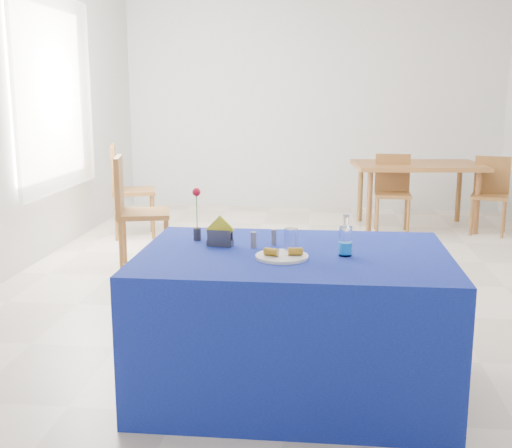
{
  "coord_description": "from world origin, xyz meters",
  "views": [
    {
      "loc": [
        0.16,
        -5.22,
        1.58
      ],
      "look_at": [
        -0.17,
        -2.07,
        0.92
      ],
      "focal_mm": 45.0,
      "sensor_mm": 36.0,
      "label": 1
    }
  ],
  "objects": [
    {
      "name": "plate",
      "position": [
        -0.04,
        -2.13,
        0.77
      ],
      "size": [
        0.27,
        0.27,
        0.01
      ],
      "primitive_type": "cylinder",
      "color": "silver",
      "rests_on": "blue_table"
    },
    {
      "name": "drinking_glass",
      "position": [
        0.0,
        -2.03,
        0.82
      ],
      "size": [
        0.07,
        0.07,
        0.13
      ],
      "primitive_type": "cylinder",
      "color": "white",
      "rests_on": "blue_table"
    },
    {
      "name": "banana_pieces",
      "position": [
        -0.03,
        -2.13,
        0.79
      ],
      "size": [
        0.2,
        0.08,
        0.04
      ],
      "color": "yellow",
      "rests_on": "plate"
    },
    {
      "name": "chair_win_b",
      "position": [
        -1.98,
        1.5,
        0.58
      ],
      "size": [
        0.56,
        0.56,
        1.01
      ],
      "rotation": [
        0.0,
        0.0,
        1.87
      ],
      "color": "brown",
      "rests_on": "floor"
    },
    {
      "name": "window_pane",
      "position": [
        -2.47,
        0.8,
        1.55
      ],
      "size": [
        0.04,
        1.5,
        1.6
      ],
      "primitive_type": "cube",
      "color": "white",
      "rests_on": "room_shell"
    },
    {
      "name": "salt_shaker",
      "position": [
        -0.2,
        -1.93,
        0.8
      ],
      "size": [
        0.03,
        0.03,
        0.08
      ],
      "primitive_type": "cylinder",
      "color": "slate",
      "rests_on": "blue_table"
    },
    {
      "name": "curtain",
      "position": [
        -2.4,
        0.8,
        1.55
      ],
      "size": [
        0.04,
        1.75,
        1.85
      ],
      "primitive_type": "cube",
      "color": "white",
      "rests_on": "room_shell"
    },
    {
      "name": "rose_vase",
      "position": [
        -0.53,
        -1.78,
        0.9
      ],
      "size": [
        0.05,
        0.05,
        0.3
      ],
      "color": "#28282D",
      "rests_on": "blue_table"
    },
    {
      "name": "pepper_shaker",
      "position": [
        -0.1,
        -1.85,
        0.8
      ],
      "size": [
        0.03,
        0.03,
        0.08
      ],
      "primitive_type": "cylinder",
      "color": "slate",
      "rests_on": "blue_table"
    },
    {
      "name": "chair_win_a",
      "position": [
        -1.51,
        0.23,
        0.59
      ],
      "size": [
        0.55,
        0.55,
        1.02
      ],
      "rotation": [
        0.0,
        0.0,
        1.8
      ],
      "color": "brown",
      "rests_on": "floor"
    },
    {
      "name": "oak_table",
      "position": [
        1.25,
        2.33,
        0.68
      ],
      "size": [
        1.52,
        1.05,
        0.76
      ],
      "color": "#985C2C",
      "rests_on": "floor"
    },
    {
      "name": "floor",
      "position": [
        0.0,
        0.0,
        0.0
      ],
      "size": [
        7.0,
        7.0,
        0.0
      ],
      "primitive_type": "plane",
      "color": "beige",
      "rests_on": "ground"
    },
    {
      "name": "chair_bg_left",
      "position": [
        0.94,
        2.07,
        0.51
      ],
      "size": [
        0.41,
        0.41,
        0.88
      ],
      "rotation": [
        0.0,
        0.0,
        -0.04
      ],
      "color": "brown",
      "rests_on": "floor"
    },
    {
      "name": "water_bottle",
      "position": [
        0.28,
        -2.05,
        0.83
      ],
      "size": [
        0.07,
        0.07,
        0.21
      ],
      "color": "white",
      "rests_on": "blue_table"
    },
    {
      "name": "napkin_holder",
      "position": [
        -0.39,
        -1.9,
        0.81
      ],
      "size": [
        0.15,
        0.07,
        0.17
      ],
      "color": "#36353A",
      "rests_on": "blue_table"
    },
    {
      "name": "room_shell",
      "position": [
        0.0,
        0.0,
        1.75
      ],
      "size": [
        7.0,
        7.0,
        7.0
      ],
      "color": "silver",
      "rests_on": "ground"
    },
    {
      "name": "chair_bg_right",
      "position": [
        2.03,
        2.12,
        0.49
      ],
      "size": [
        0.48,
        0.48,
        0.86
      ],
      "rotation": [
        0.0,
        0.0,
        -0.31
      ],
      "color": "brown",
      "rests_on": "floor"
    },
    {
      "name": "blue_table",
      "position": [
        0.02,
        -2.0,
        0.38
      ],
      "size": [
        1.6,
        1.1,
        0.76
      ],
      "color": "navy",
      "rests_on": "floor"
    }
  ]
}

